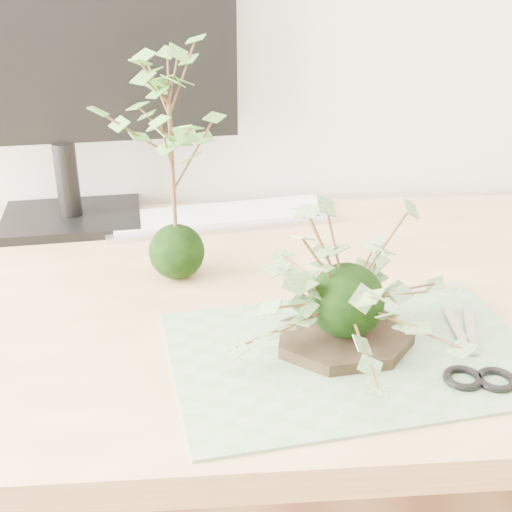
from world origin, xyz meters
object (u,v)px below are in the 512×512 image
maple_kokedama (170,118)px  keyboard (219,217)px  ivy_kokedama (348,268)px  desk (290,346)px  monitor (52,46)px

maple_kokedama → keyboard: (0.07, 0.20, -0.22)m
ivy_kokedama → maple_kokedama: (-0.20, 0.20, 0.13)m
desk → monitor: 0.58m
desk → maple_kokedama: maple_kokedama is taller
desk → monitor: bearing=140.1°
desk → maple_kokedama: 0.36m
monitor → desk: bearing=-45.3°
desk → keyboard: bearing=108.9°
desk → keyboard: (-0.09, 0.26, 0.09)m
keyboard → desk: bearing=-80.4°
ivy_kokedama → keyboard: size_ratio=0.68×
ivy_kokedama → monitor: 0.60m
ivy_kokedama → keyboard: ivy_kokedama is taller
ivy_kokedama → keyboard: 0.44m
ivy_kokedama → maple_kokedama: bearing=135.1°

